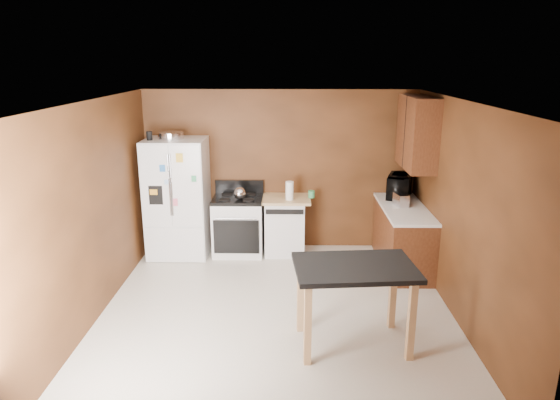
{
  "coord_description": "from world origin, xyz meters",
  "views": [
    {
      "loc": [
        0.14,
        -5.4,
        2.95
      ],
      "look_at": [
        0.03,
        0.85,
        1.17
      ],
      "focal_mm": 32.0,
      "sensor_mm": 36.0,
      "label": 1
    }
  ],
  "objects_px": {
    "pen_cup": "(149,136)",
    "paper_towel": "(290,191)",
    "refrigerator": "(178,198)",
    "microwave": "(399,187)",
    "gas_range": "(238,224)",
    "toaster": "(401,200)",
    "roasting_pan": "(171,135)",
    "dishwasher": "(285,225)",
    "kettle": "(240,193)",
    "green_canister": "(311,194)",
    "island": "(354,278)"
  },
  "relations": [
    {
      "from": "pen_cup",
      "to": "island",
      "type": "height_order",
      "value": "pen_cup"
    },
    {
      "from": "microwave",
      "to": "dishwasher",
      "type": "xyz_separation_m",
      "value": [
        -1.75,
        -0.05,
        -0.61
      ]
    },
    {
      "from": "gas_range",
      "to": "pen_cup",
      "type": "bearing_deg",
      "value": -172.92
    },
    {
      "from": "green_canister",
      "to": "microwave",
      "type": "distance_m",
      "value": 1.35
    },
    {
      "from": "toaster",
      "to": "paper_towel",
      "type": "bearing_deg",
      "value": 155.39
    },
    {
      "from": "dishwasher",
      "to": "refrigerator",
      "type": "bearing_deg",
      "value": -177.01
    },
    {
      "from": "dishwasher",
      "to": "island",
      "type": "bearing_deg",
      "value": -74.19
    },
    {
      "from": "kettle",
      "to": "dishwasher",
      "type": "xyz_separation_m",
      "value": [
        0.68,
        0.13,
        -0.54
      ]
    },
    {
      "from": "roasting_pan",
      "to": "microwave",
      "type": "xyz_separation_m",
      "value": [
        3.44,
        0.08,
        -0.79
      ]
    },
    {
      "from": "paper_towel",
      "to": "microwave",
      "type": "xyz_separation_m",
      "value": [
        1.68,
        0.14,
        0.03
      ]
    },
    {
      "from": "roasting_pan",
      "to": "pen_cup",
      "type": "xyz_separation_m",
      "value": [
        -0.28,
        -0.15,
        0.02
      ]
    },
    {
      "from": "green_canister",
      "to": "dishwasher",
      "type": "bearing_deg",
      "value": -177.61
    },
    {
      "from": "microwave",
      "to": "pen_cup",
      "type": "bearing_deg",
      "value": 113.05
    },
    {
      "from": "paper_towel",
      "to": "refrigerator",
      "type": "height_order",
      "value": "refrigerator"
    },
    {
      "from": "kettle",
      "to": "refrigerator",
      "type": "height_order",
      "value": "refrigerator"
    },
    {
      "from": "roasting_pan",
      "to": "toaster",
      "type": "distance_m",
      "value": 3.5
    },
    {
      "from": "refrigerator",
      "to": "gas_range",
      "type": "height_order",
      "value": "refrigerator"
    },
    {
      "from": "pen_cup",
      "to": "microwave",
      "type": "distance_m",
      "value": 3.81
    },
    {
      "from": "kettle",
      "to": "toaster",
      "type": "bearing_deg",
      "value": -7.3
    },
    {
      "from": "microwave",
      "to": "toaster",
      "type": "bearing_deg",
      "value": -168.99
    },
    {
      "from": "green_canister",
      "to": "gas_range",
      "type": "relative_size",
      "value": 0.1
    },
    {
      "from": "pen_cup",
      "to": "green_canister",
      "type": "bearing_deg",
      "value": 4.73
    },
    {
      "from": "refrigerator",
      "to": "dishwasher",
      "type": "bearing_deg",
      "value": 2.99
    },
    {
      "from": "roasting_pan",
      "to": "paper_towel",
      "type": "height_order",
      "value": "roasting_pan"
    },
    {
      "from": "toaster",
      "to": "microwave",
      "type": "height_order",
      "value": "microwave"
    },
    {
      "from": "paper_towel",
      "to": "toaster",
      "type": "height_order",
      "value": "paper_towel"
    },
    {
      "from": "roasting_pan",
      "to": "pen_cup",
      "type": "distance_m",
      "value": 0.32
    },
    {
      "from": "gas_range",
      "to": "dishwasher",
      "type": "relative_size",
      "value": 1.24
    },
    {
      "from": "toaster",
      "to": "microwave",
      "type": "distance_m",
      "value": 0.49
    },
    {
      "from": "paper_towel",
      "to": "green_canister",
      "type": "relative_size",
      "value": 2.57
    },
    {
      "from": "paper_towel",
      "to": "toaster",
      "type": "xyz_separation_m",
      "value": [
        1.6,
        -0.34,
        -0.04
      ]
    },
    {
      "from": "microwave",
      "to": "gas_range",
      "type": "distance_m",
      "value": 2.54
    },
    {
      "from": "roasting_pan",
      "to": "toaster",
      "type": "bearing_deg",
      "value": -6.85
    },
    {
      "from": "gas_range",
      "to": "kettle",
      "type": "bearing_deg",
      "value": -68.74
    },
    {
      "from": "paper_towel",
      "to": "refrigerator",
      "type": "relative_size",
      "value": 0.15
    },
    {
      "from": "refrigerator",
      "to": "gas_range",
      "type": "relative_size",
      "value": 1.64
    },
    {
      "from": "refrigerator",
      "to": "gas_range",
      "type": "xyz_separation_m",
      "value": [
        0.91,
        0.06,
        -0.44
      ]
    },
    {
      "from": "roasting_pan",
      "to": "gas_range",
      "type": "xyz_separation_m",
      "value": [
        0.97,
        0.01,
        -1.39
      ]
    },
    {
      "from": "green_canister",
      "to": "island",
      "type": "xyz_separation_m",
      "value": [
        0.33,
        -2.64,
        -0.17
      ]
    },
    {
      "from": "pen_cup",
      "to": "paper_towel",
      "type": "bearing_deg",
      "value": 2.3
    },
    {
      "from": "dishwasher",
      "to": "gas_range",
      "type": "bearing_deg",
      "value": -178.06
    },
    {
      "from": "kettle",
      "to": "pen_cup",
      "type": "bearing_deg",
      "value": -177.99
    },
    {
      "from": "toaster",
      "to": "gas_range",
      "type": "xyz_separation_m",
      "value": [
        -2.39,
        0.41,
        -0.53
      ]
    },
    {
      "from": "microwave",
      "to": "refrigerator",
      "type": "relative_size",
      "value": 0.32
    },
    {
      "from": "paper_towel",
      "to": "island",
      "type": "xyz_separation_m",
      "value": [
        0.67,
        -2.52,
        -0.26
      ]
    },
    {
      "from": "paper_towel",
      "to": "toaster",
      "type": "relative_size",
      "value": 1.15
    },
    {
      "from": "kettle",
      "to": "island",
      "type": "bearing_deg",
      "value": -60.28
    },
    {
      "from": "pen_cup",
      "to": "microwave",
      "type": "height_order",
      "value": "pen_cup"
    },
    {
      "from": "island",
      "to": "green_canister",
      "type": "bearing_deg",
      "value": 97.22
    },
    {
      "from": "kettle",
      "to": "island",
      "type": "relative_size",
      "value": 0.14
    }
  ]
}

